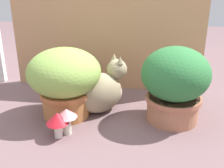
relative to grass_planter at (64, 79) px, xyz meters
The scene contains 7 objects.
ground_plane 0.25m from the grass_planter, 27.33° to the right, with size 6.00×6.00×0.00m, color #6D5356.
cardboard_backdrop 0.50m from the grass_planter, 71.21° to the left, with size 1.21×0.03×0.85m, color tan.
grass_planter is the anchor object (origin of this frame).
leafy_planter 0.56m from the grass_planter, ahead, with size 0.34×0.34×0.39m.
cat 0.21m from the grass_planter, 22.92° to the left, with size 0.36×0.30×0.32m.
mushroom_ornament_red 0.25m from the grass_planter, 82.93° to the right, with size 0.10×0.10×0.13m.
mushroom_ornament_pink 0.22m from the grass_planter, 72.07° to the right, with size 0.10×0.10×0.13m.
Camera 1 is at (0.30, -1.18, 0.70)m, focal length 43.45 mm.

